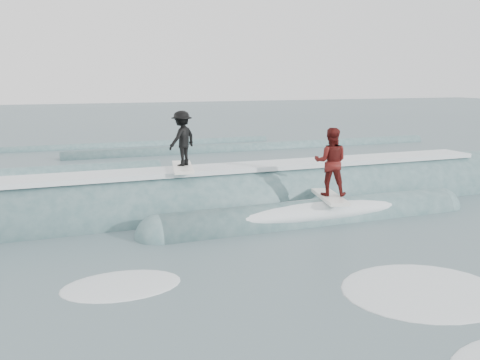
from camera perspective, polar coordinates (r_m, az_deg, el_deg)
name	(u,v)px	position (r m, az deg, el deg)	size (l,w,h in m)	color
ground	(313,264)	(11.93, 7.82, -8.86)	(160.00, 160.00, 0.00)	#425960
breaking_wave	(238,210)	(16.42, -0.21, -3.17)	(24.25, 4.07, 2.58)	#3A5E62
surfer_black	(182,141)	(15.77, -6.20, 4.14)	(1.19, 2.07, 1.71)	white
surfer_red	(331,164)	(15.31, 9.65, 1.65)	(1.18, 2.07, 2.03)	white
whitewater	(411,303)	(10.40, 17.80, -12.34)	(10.30, 6.89, 0.10)	white
far_swells	(121,158)	(28.03, -12.60, 2.35)	(39.90, 8.65, 0.80)	#3A5E62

